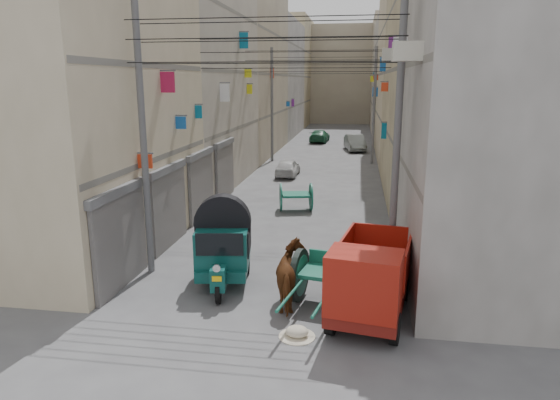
% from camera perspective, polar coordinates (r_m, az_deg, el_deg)
% --- Properties ---
extents(building_row_left, '(8.00, 62.00, 14.00)m').
position_cam_1_polar(building_row_left, '(43.13, -5.46, 14.39)').
color(building_row_left, beige).
rests_on(building_row_left, ground).
extents(building_row_right, '(8.00, 62.00, 14.00)m').
position_cam_1_polar(building_row_right, '(42.17, 16.79, 13.91)').
color(building_row_right, '#ACA5A1').
rests_on(building_row_right, ground).
extents(end_cap_building, '(22.00, 10.00, 13.00)m').
position_cam_1_polar(end_cap_building, '(73.73, 7.10, 13.97)').
color(end_cap_building, tan).
rests_on(end_cap_building, ground).
extents(shutters_left, '(0.18, 14.40, 2.88)m').
position_cam_1_polar(shutters_left, '(19.65, -10.59, 0.81)').
color(shutters_left, '#4C4C51').
rests_on(shutters_left, ground).
extents(signboards, '(8.22, 40.52, 5.67)m').
position_cam_1_polar(signboards, '(29.54, 3.91, 8.99)').
color(signboards, red).
rests_on(signboards, ground).
extents(ac_units, '(0.70, 6.55, 3.35)m').
position_cam_1_polar(ac_units, '(15.49, 13.66, 19.46)').
color(ac_units, beige).
rests_on(ac_units, ground).
extents(utility_poles, '(7.40, 22.20, 8.00)m').
position_cam_1_polar(utility_poles, '(24.88, 3.00, 9.48)').
color(utility_poles, '#5B5A5D').
rests_on(utility_poles, ground).
extents(overhead_cables, '(7.40, 22.52, 1.12)m').
position_cam_1_polar(overhead_cables, '(22.26, 2.36, 16.15)').
color(overhead_cables, black).
rests_on(overhead_cables, ground).
extents(auto_rickshaw, '(1.91, 2.90, 1.98)m').
position_cam_1_polar(auto_rickshaw, '(14.44, -6.49, -5.00)').
color(auto_rickshaw, black).
rests_on(auto_rickshaw, ground).
extents(tonga_cart, '(1.76, 3.31, 1.42)m').
position_cam_1_polar(tonga_cart, '(13.18, 4.97, -8.80)').
color(tonga_cart, black).
rests_on(tonga_cart, ground).
extents(mini_truck, '(2.24, 3.91, 2.07)m').
position_cam_1_polar(mini_truck, '(12.22, 10.14, -9.51)').
color(mini_truck, black).
rests_on(mini_truck, ground).
extents(second_cart, '(1.66, 1.54, 1.26)m').
position_cam_1_polar(second_cart, '(22.42, 1.83, 0.45)').
color(second_cart, '#16604A').
rests_on(second_cart, ground).
extents(feed_sack, '(0.53, 0.42, 0.26)m').
position_cam_1_polar(feed_sack, '(11.81, 1.97, -14.79)').
color(feed_sack, beige).
rests_on(feed_sack, ground).
extents(horse, '(1.21, 2.02, 1.60)m').
position_cam_1_polar(horse, '(13.05, 1.44, -8.69)').
color(horse, maroon).
rests_on(horse, ground).
extents(distant_car_white, '(1.34, 3.18, 1.07)m').
position_cam_1_polar(distant_car_white, '(30.70, 0.90, 3.74)').
color(distant_car_white, silver).
rests_on(distant_car_white, ground).
extents(distant_car_grey, '(2.05, 4.19, 1.32)m').
position_cam_1_polar(distant_car_grey, '(42.55, 8.57, 6.49)').
color(distant_car_grey, slate).
rests_on(distant_car_grey, ground).
extents(distant_car_green, '(1.83, 4.07, 1.16)m').
position_cam_1_polar(distant_car_green, '(48.22, 4.54, 7.30)').
color(distant_car_green, '#1F5D3D').
rests_on(distant_car_green, ground).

